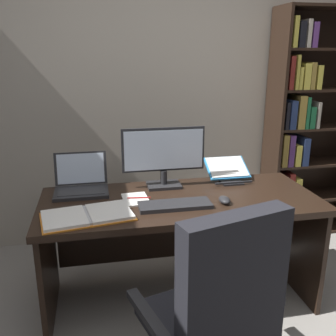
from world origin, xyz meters
TOP-DOWN VIEW (x-y plane):
  - wall_back at (0.00, 1.95)m, footprint 4.61×0.12m
  - desk at (-0.19, 0.98)m, footprint 1.70×0.72m
  - bookshelf at (1.10, 1.72)m, footprint 0.81×0.32m
  - office_chair at (-0.21, 0.13)m, footprint 0.69×0.61m
  - monitor at (-0.25, 1.14)m, footprint 0.54×0.16m
  - laptop at (-0.78, 1.14)m, footprint 0.33×0.28m
  - keyboard at (-0.25, 0.78)m, footprint 0.42×0.15m
  - computer_mouse at (0.05, 0.78)m, footprint 0.06×0.10m
  - reading_stand_with_book at (0.22, 1.20)m, footprint 0.29×0.27m
  - open_binder at (-0.74, 0.73)m, footprint 0.53×0.35m
  - notepad at (-0.46, 0.93)m, footprint 0.16×0.22m
  - pen at (-0.44, 0.93)m, footprint 0.14×0.03m

SIDE VIEW (x-z plane):
  - office_chair at x=-0.21m, z-range -0.08..0.92m
  - desk at x=-0.19m, z-range 0.17..0.89m
  - notepad at x=-0.46m, z-range 0.72..0.73m
  - open_binder at x=-0.74m, z-range 0.72..0.75m
  - keyboard at x=-0.25m, z-range 0.72..0.75m
  - pen at x=-0.44m, z-range 0.73..0.74m
  - computer_mouse at x=0.05m, z-range 0.72..0.76m
  - laptop at x=-0.78m, z-range 0.66..0.89m
  - reading_stand_with_book at x=0.22m, z-range 0.72..0.86m
  - monitor at x=-0.25m, z-range 0.73..1.13m
  - bookshelf at x=1.10m, z-range -0.01..1.92m
  - wall_back at x=0.00m, z-range 0.00..2.62m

